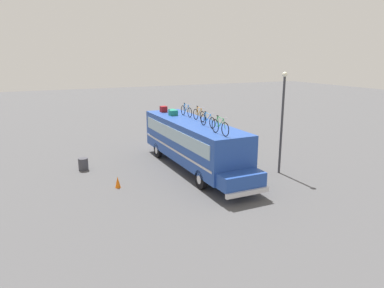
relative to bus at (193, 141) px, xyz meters
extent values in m
plane|color=#4C4C4F|center=(-0.16, 0.00, -1.79)|extent=(120.00, 120.00, 0.00)
cube|color=#23479E|center=(-0.16, 0.00, 0.05)|extent=(10.37, 2.56, 2.41)
cube|color=#23479E|center=(5.53, 0.00, -0.78)|extent=(1.01, 2.35, 0.75)
cube|color=#99B7C6|center=(-0.16, -1.29, 0.52)|extent=(9.54, 0.04, 0.77)
cube|color=#99B7C6|center=(-0.16, 1.29, 0.52)|extent=(9.54, 0.04, 0.77)
cube|color=silver|center=(-0.16, -1.30, -0.43)|extent=(9.95, 0.03, 0.12)
cube|color=silver|center=(-0.16, 1.30, -0.43)|extent=(9.95, 0.03, 0.12)
cube|color=silver|center=(6.09, 0.00, -1.24)|extent=(0.16, 2.43, 0.24)
cylinder|color=black|center=(3.36, -1.14, -1.26)|extent=(1.04, 0.28, 1.04)
cylinder|color=silver|center=(3.36, -1.14, -1.26)|extent=(0.47, 0.30, 0.47)
cylinder|color=black|center=(3.36, 1.14, -1.26)|extent=(1.04, 0.28, 1.04)
cylinder|color=silver|center=(3.36, 1.14, -1.26)|extent=(0.47, 0.30, 0.47)
cylinder|color=black|center=(-3.38, -1.14, -1.26)|extent=(1.04, 0.28, 1.04)
cylinder|color=silver|center=(-3.38, -1.14, -1.26)|extent=(0.47, 0.30, 0.47)
cylinder|color=black|center=(-3.38, 1.14, -1.26)|extent=(1.04, 0.28, 1.04)
cylinder|color=silver|center=(-3.38, 1.14, -1.26)|extent=(0.47, 0.30, 0.47)
cube|color=maroon|center=(-4.34, -0.30, 1.47)|extent=(0.46, 0.44, 0.43)
cube|color=#1E7F66|center=(-3.49, 0.05, 1.40)|extent=(0.70, 0.37, 0.28)
cube|color=#1E7F66|center=(-2.70, -0.23, 1.43)|extent=(0.47, 0.53, 0.35)
torus|color=black|center=(-2.55, 0.44, 1.58)|extent=(0.66, 0.04, 0.66)
torus|color=black|center=(-1.48, 0.44, 1.58)|extent=(0.66, 0.04, 0.66)
cylinder|color=#197FDB|center=(-2.23, 0.44, 1.83)|extent=(0.21, 0.04, 0.47)
cylinder|color=#197FDB|center=(-1.91, 0.44, 1.82)|extent=(0.50, 0.04, 0.45)
cylinder|color=#197FDB|center=(-2.00, 0.44, 2.04)|extent=(0.65, 0.04, 0.07)
cylinder|color=#197FDB|center=(-2.35, 0.44, 1.59)|extent=(0.41, 0.03, 0.05)
cylinder|color=#197FDB|center=(-2.44, 0.44, 1.82)|extent=(0.26, 0.03, 0.49)
cylinder|color=#197FDB|center=(-1.58, 0.44, 1.81)|extent=(0.22, 0.03, 0.46)
cylinder|color=silver|center=(-1.67, 0.44, 2.08)|extent=(0.03, 0.44, 0.03)
ellipsoid|color=black|center=(-2.32, 0.44, 2.10)|extent=(0.20, 0.08, 0.06)
torus|color=black|center=(-0.58, 0.45, 1.60)|extent=(0.69, 0.04, 0.69)
torus|color=black|center=(0.37, 0.45, 1.60)|extent=(0.69, 0.04, 0.69)
cylinder|color=orange|center=(-0.29, 0.45, 1.86)|extent=(0.19, 0.04, 0.49)
cylinder|color=orange|center=(-0.01, 0.45, 1.84)|extent=(0.44, 0.04, 0.47)
cylinder|color=orange|center=(-0.08, 0.45, 2.08)|extent=(0.57, 0.04, 0.07)
cylinder|color=orange|center=(-0.40, 0.45, 1.61)|extent=(0.36, 0.03, 0.05)
cylinder|color=orange|center=(-0.47, 0.45, 1.85)|extent=(0.24, 0.03, 0.51)
cylinder|color=orange|center=(0.29, 0.45, 1.83)|extent=(0.20, 0.03, 0.48)
cylinder|color=silver|center=(0.20, 0.45, 2.11)|extent=(0.03, 0.44, 0.03)
ellipsoid|color=black|center=(-0.37, 0.45, 2.13)|extent=(0.20, 0.08, 0.06)
torus|color=black|center=(1.30, 0.02, 1.58)|extent=(0.65, 0.04, 0.65)
torus|color=black|center=(2.39, 0.02, 1.58)|extent=(0.65, 0.04, 0.65)
cylinder|color=#197FDB|center=(1.63, 0.02, 1.83)|extent=(0.21, 0.04, 0.46)
cylinder|color=#197FDB|center=(1.96, 0.02, 1.81)|extent=(0.50, 0.04, 0.45)
cylinder|color=#197FDB|center=(1.87, 0.02, 2.03)|extent=(0.65, 0.04, 0.07)
cylinder|color=#197FDB|center=(1.51, 0.02, 1.59)|extent=(0.41, 0.03, 0.05)
cylinder|color=#197FDB|center=(1.42, 0.02, 1.82)|extent=(0.26, 0.03, 0.48)
cylinder|color=#197FDB|center=(2.29, 0.02, 1.80)|extent=(0.23, 0.03, 0.45)
cylinder|color=silver|center=(2.20, 0.02, 2.07)|extent=(0.03, 0.44, 0.03)
ellipsoid|color=black|center=(1.54, 0.02, 2.09)|extent=(0.20, 0.08, 0.06)
torus|color=black|center=(3.39, -0.34, 1.62)|extent=(0.73, 0.04, 0.73)
torus|color=black|center=(4.42, -0.34, 1.62)|extent=(0.73, 0.04, 0.73)
cylinder|color=green|center=(3.70, -0.34, 1.90)|extent=(0.20, 0.04, 0.52)
cylinder|color=green|center=(4.01, -0.34, 1.88)|extent=(0.48, 0.04, 0.50)
cylinder|color=green|center=(3.93, -0.34, 2.14)|extent=(0.62, 0.04, 0.07)
cylinder|color=green|center=(3.59, -0.34, 1.63)|extent=(0.39, 0.03, 0.05)
cylinder|color=green|center=(3.51, -0.34, 1.89)|extent=(0.25, 0.03, 0.54)
cylinder|color=green|center=(4.33, -0.34, 1.87)|extent=(0.22, 0.03, 0.51)
cylinder|color=silver|center=(4.24, -0.34, 2.17)|extent=(0.03, 0.44, 0.03)
ellipsoid|color=black|center=(3.62, -0.34, 2.19)|extent=(0.20, 0.08, 0.06)
cylinder|color=#3F3F47|center=(-2.72, -6.38, -1.41)|extent=(0.60, 0.60, 0.76)
cone|color=orange|center=(1.28, -5.18, -1.47)|extent=(0.30, 0.30, 0.63)
cylinder|color=#38383D|center=(3.02, 4.40, 1.15)|extent=(0.14, 0.14, 5.86)
sphere|color=#F2EDCC|center=(3.02, 4.40, 4.17)|extent=(0.30, 0.30, 0.30)
camera|label=1|loc=(19.40, -9.32, 5.22)|focal=33.07mm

